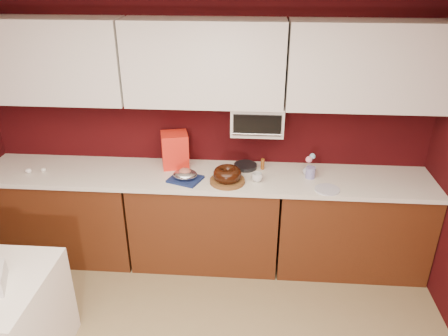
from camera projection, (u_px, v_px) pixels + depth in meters
name	position (u px, v px, depth m)	size (l,w,h in m)	color
ceiling	(126.00, 5.00, 1.42)	(4.00, 4.50, 0.02)	white
wall_back	(208.00, 125.00, 3.98)	(4.00, 0.02, 2.50)	#340708
base_cabinet_left	(67.00, 214.00, 4.16)	(1.31, 0.58, 0.86)	#512510
base_cabinet_center	(205.00, 219.00, 4.07)	(1.31, 0.58, 0.86)	#512510
base_cabinet_right	(351.00, 225.00, 3.98)	(1.31, 0.58, 0.86)	#512510
countertop	(205.00, 177.00, 3.87)	(4.00, 0.62, 0.04)	white
upper_cabinet_left	(47.00, 61.00, 3.66)	(1.31, 0.33, 0.70)	white
upper_cabinet_center	(204.00, 63.00, 3.57)	(1.31, 0.33, 0.70)	white
upper_cabinet_right	(370.00, 66.00, 3.48)	(1.31, 0.33, 0.70)	white
toaster_oven	(257.00, 119.00, 3.77)	(0.45, 0.30, 0.25)	white
toaster_oven_door	(257.00, 125.00, 3.63)	(0.40, 0.02, 0.18)	black
toaster_oven_handle	(257.00, 134.00, 3.64)	(0.02, 0.02, 0.42)	silver
cake_base	(227.00, 181.00, 3.72)	(0.30, 0.30, 0.03)	brown
bundt_cake	(227.00, 174.00, 3.69)	(0.24, 0.24, 0.10)	black
navy_towel	(185.00, 179.00, 3.76)	(0.26, 0.22, 0.02)	navy
foil_ham_nest	(185.00, 174.00, 3.74)	(0.21, 0.18, 0.08)	silver
roasted_ham	(185.00, 172.00, 3.73)	(0.11, 0.09, 0.07)	#AA5E4E
pandoro_box	(175.00, 150.00, 3.95)	(0.23, 0.21, 0.32)	red
dark_pan	(245.00, 166.00, 3.97)	(0.21, 0.21, 0.04)	black
coffee_mug	(257.00, 176.00, 3.73)	(0.08, 0.08, 0.09)	silver
blue_jar	(310.00, 173.00, 3.78)	(0.08, 0.08, 0.10)	navy
flower_vase	(308.00, 169.00, 3.84)	(0.08, 0.08, 0.11)	silver
flower_pink	(309.00, 159.00, 3.79)	(0.06, 0.06, 0.06)	pink
flower_blue	(312.00, 156.00, 3.80)	(0.05, 0.05, 0.05)	#82B5D0
china_plate	(327.00, 189.00, 3.60)	(0.21, 0.21, 0.01)	silver
amber_bottle	(263.00, 164.00, 3.94)	(0.03, 0.03, 0.10)	brown
egg_left	(29.00, 171.00, 3.88)	(0.06, 0.05, 0.05)	white
egg_right	(43.00, 170.00, 3.90)	(0.05, 0.04, 0.04)	white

